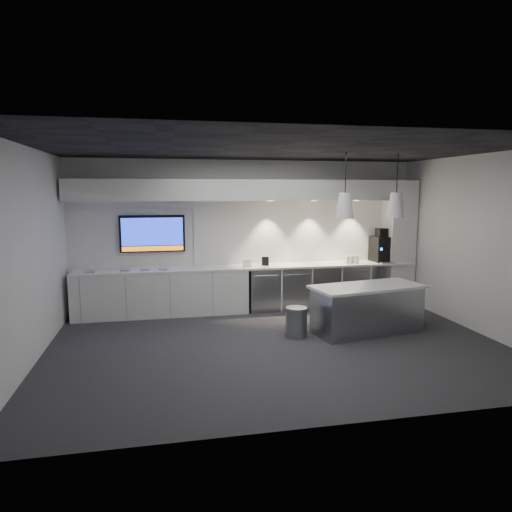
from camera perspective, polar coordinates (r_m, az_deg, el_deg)
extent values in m
plane|color=#302F32|center=(7.26, 2.67, -11.07)|extent=(7.00, 7.00, 0.00)
plane|color=black|center=(6.88, 2.84, 13.24)|extent=(7.00, 7.00, 0.00)
plane|color=white|center=(9.34, -1.05, 2.70)|extent=(7.00, 0.00, 7.00)
plane|color=white|center=(4.56, 10.56, -3.25)|extent=(7.00, 0.00, 7.00)
plane|color=white|center=(6.94, -26.52, -0.08)|extent=(0.00, 7.00, 7.00)
plane|color=white|center=(8.48, 26.33, 1.29)|extent=(0.00, 7.00, 7.00)
cube|color=white|center=(9.10, -0.67, -1.38)|extent=(6.80, 0.65, 0.04)
cube|color=white|center=(9.03, -11.67, -4.54)|extent=(3.30, 0.63, 0.86)
cube|color=gray|center=(9.24, 0.87, -4.11)|extent=(0.60, 0.61, 0.85)
cube|color=gray|center=(9.39, 4.63, -3.93)|extent=(0.60, 0.61, 0.85)
cube|color=gray|center=(9.58, 8.26, -3.75)|extent=(0.60, 0.61, 0.85)
cube|color=gray|center=(9.81, 11.73, -3.55)|extent=(0.60, 0.61, 0.85)
cube|color=white|center=(9.61, 6.03, 3.11)|extent=(4.60, 0.03, 1.30)
cube|color=white|center=(9.00, -0.71, 8.23)|extent=(6.90, 0.60, 0.40)
cube|color=white|center=(10.17, 17.31, 1.64)|extent=(0.55, 0.55, 2.60)
cube|color=black|center=(9.13, -12.81, 2.75)|extent=(1.25, 0.06, 0.72)
cube|color=#1327B9|center=(9.09, -12.83, 2.98)|extent=(1.17, 0.00, 0.54)
cube|color=orange|center=(9.12, -12.76, 0.91)|extent=(1.17, 0.00, 0.09)
cube|color=gray|center=(8.02, 13.70, -6.58)|extent=(1.91, 1.02, 0.76)
cube|color=white|center=(7.93, 13.79, -3.76)|extent=(2.01, 1.13, 0.05)
cylinder|color=gray|center=(7.61, 5.06, -8.22)|extent=(0.45, 0.45, 0.49)
cube|color=black|center=(10.01, 15.41, 0.85)|extent=(0.41, 0.45, 0.53)
cube|color=black|center=(9.97, 15.48, 2.86)|extent=(0.22, 0.22, 0.17)
cube|color=gray|center=(9.84, 15.98, -0.77)|extent=(0.30, 0.21, 0.03)
cube|color=black|center=(9.13, 1.17, -0.66)|extent=(0.14, 0.06, 0.18)
cube|color=white|center=(8.95, -1.11, -0.96)|extent=(0.18, 0.03, 0.14)
cube|color=#9D9D9D|center=(8.95, -19.91, -1.83)|extent=(0.17, 0.17, 0.02)
cube|color=#9D9D9D|center=(8.90, -15.98, -1.71)|extent=(0.20, 0.20, 0.02)
cube|color=#9D9D9D|center=(8.89, -13.69, -1.63)|extent=(0.16, 0.16, 0.02)
cube|color=#9D9D9D|center=(8.86, -11.48, -1.60)|extent=(0.20, 0.20, 0.02)
cone|color=white|center=(7.58, 11.03, 6.20)|extent=(0.29, 0.29, 0.42)
cylinder|color=black|center=(7.59, 11.15, 10.41)|extent=(0.02, 0.02, 0.70)
cone|color=white|center=(7.98, 17.09, 6.08)|extent=(0.29, 0.29, 0.42)
cylinder|color=black|center=(7.98, 17.26, 10.09)|extent=(0.02, 0.02, 0.70)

